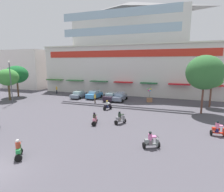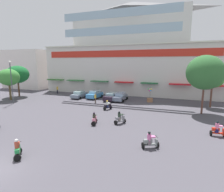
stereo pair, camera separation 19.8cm
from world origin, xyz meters
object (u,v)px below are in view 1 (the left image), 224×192
(parked_car_0, at_px, (79,94))
(pedestrian_0, at_px, (95,98))
(parked_car_3, at_px, (120,97))
(pedestrian_1, at_px, (57,89))
(parked_car_1, at_px, (94,95))
(parked_car_2, at_px, (111,97))
(scooter_rider_6, at_px, (218,130))
(scooter_rider_1, at_px, (151,141))
(plaza_tree_1, at_px, (212,80))
(plaza_tree_2, at_px, (17,74))
(scooter_rider_3, at_px, (18,150))
(scooter_rider_4, at_px, (107,106))
(plaza_tree_3, at_px, (205,73))
(balloon_vendor_cart, at_px, (149,97))
(scooter_rider_5, at_px, (120,118))
(plaza_tree_0, at_px, (8,77))
(scooter_rider_7, at_px, (95,119))
(streetlamp_near, at_px, (11,79))

(parked_car_0, relative_size, pedestrian_0, 2.48)
(parked_car_3, bearing_deg, pedestrian_1, 170.00)
(parked_car_0, xyz_separation_m, parked_car_1, (3.17, 0.64, 0.08))
(parked_car_2, distance_m, scooter_rider_6, 20.00)
(parked_car_3, height_order, scooter_rider_1, parked_car_3)
(plaza_tree_1, bearing_deg, plaza_tree_2, -174.90)
(plaza_tree_1, bearing_deg, parked_car_0, -179.15)
(scooter_rider_3, relative_size, scooter_rider_4, 1.02)
(parked_car_2, bearing_deg, pedestrian_1, 167.47)
(plaza_tree_1, distance_m, plaza_tree_3, 5.18)
(parked_car_1, relative_size, parked_car_3, 0.94)
(parked_car_2, bearing_deg, scooter_rider_4, -74.38)
(plaza_tree_3, relative_size, balloon_vendor_cart, 3.20)
(scooter_rider_3, xyz_separation_m, scooter_rider_5, (4.74, 10.06, 0.01))
(plaza_tree_3, xyz_separation_m, balloon_vendor_cart, (-7.99, 5.19, -4.73))
(scooter_rider_4, height_order, balloon_vendor_cart, balloon_vendor_cart)
(parked_car_0, bearing_deg, scooter_rider_5, -44.62)
(plaza_tree_0, bearing_deg, scooter_rider_1, -21.60)
(scooter_rider_3, distance_m, scooter_rider_4, 15.69)
(plaza_tree_1, xyz_separation_m, balloon_vendor_cart, (-9.68, 0.48, -3.36))
(parked_car_2, relative_size, parked_car_3, 0.96)
(plaza_tree_3, distance_m, scooter_rider_7, 16.08)
(pedestrian_1, xyz_separation_m, streetlamp_near, (-0.63, -11.55, 3.23))
(scooter_rider_1, xyz_separation_m, scooter_rider_7, (-6.96, 3.84, 0.01))
(plaza_tree_3, height_order, scooter_rider_5, plaza_tree_3)
(scooter_rider_5, height_order, streetlamp_near, streetlamp_near)
(plaza_tree_3, bearing_deg, plaza_tree_0, -176.48)
(balloon_vendor_cart, bearing_deg, pedestrian_0, -154.81)
(scooter_rider_3, bearing_deg, pedestrian_1, 121.09)
(scooter_rider_1, relative_size, balloon_vendor_cart, 0.59)
(plaza_tree_0, height_order, pedestrian_0, plaza_tree_0)
(parked_car_2, bearing_deg, streetlamp_near, -151.23)
(plaza_tree_1, bearing_deg, scooter_rider_6, -94.69)
(scooter_rider_7, bearing_deg, pedestrian_0, 114.80)
(parked_car_2, distance_m, scooter_rider_3, 22.35)
(parked_car_2, bearing_deg, scooter_rider_6, -38.74)
(plaza_tree_0, bearing_deg, scooter_rider_4, -1.38)
(scooter_rider_1, bearing_deg, plaza_tree_2, 153.78)
(plaza_tree_0, relative_size, scooter_rider_1, 4.00)
(streetlamp_near, bearing_deg, plaza_tree_2, 129.52)
(plaza_tree_2, bearing_deg, parked_car_1, 12.51)
(scooter_rider_7, bearing_deg, parked_car_1, 115.30)
(scooter_rider_4, bearing_deg, streetlamp_near, -174.44)
(scooter_rider_1, distance_m, streetlamp_near, 26.86)
(parked_car_1, height_order, scooter_rider_5, parked_car_1)
(plaza_tree_0, bearing_deg, plaza_tree_1, 10.94)
(parked_car_1, relative_size, scooter_rider_1, 2.80)
(plaza_tree_0, distance_m, parked_car_3, 21.20)
(balloon_vendor_cart, bearing_deg, streetlamp_near, -157.07)
(plaza_tree_1, bearing_deg, scooter_rider_3, -124.59)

